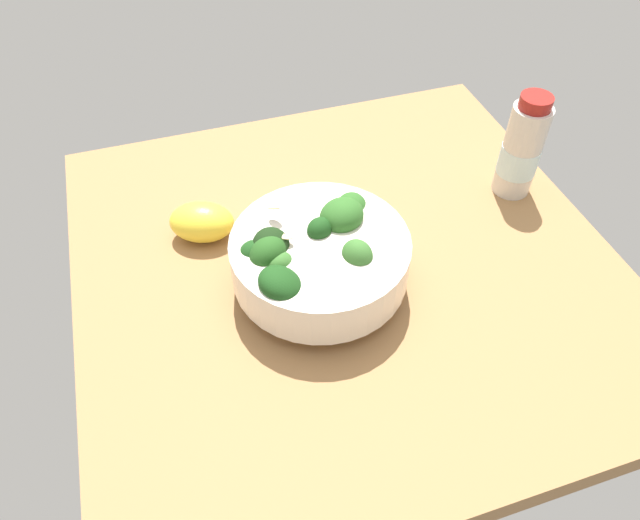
# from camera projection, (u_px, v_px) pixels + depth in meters

# --- Properties ---
(ground_plane) EXTENTS (0.63, 0.63, 0.03)m
(ground_plane) POSITION_uv_depth(u_px,v_px,m) (346.00, 269.00, 0.72)
(ground_plane) COLOR #996D42
(bowl_of_broccoli) EXTENTS (0.19, 0.19, 0.10)m
(bowl_of_broccoli) POSITION_uv_depth(u_px,v_px,m) (318.00, 256.00, 0.64)
(bowl_of_broccoli) COLOR silver
(bowl_of_broccoli) RESTS_ON ground_plane
(lemon_wedge) EXTENTS (0.08, 0.09, 0.05)m
(lemon_wedge) POSITION_uv_depth(u_px,v_px,m) (202.00, 222.00, 0.71)
(lemon_wedge) COLOR yellow
(lemon_wedge) RESTS_ON ground_plane
(bottle_tall) EXTENTS (0.05, 0.05, 0.14)m
(bottle_tall) POSITION_uv_depth(u_px,v_px,m) (521.00, 150.00, 0.75)
(bottle_tall) COLOR beige
(bottle_tall) RESTS_ON ground_plane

